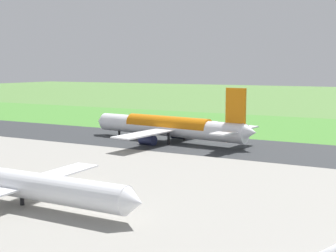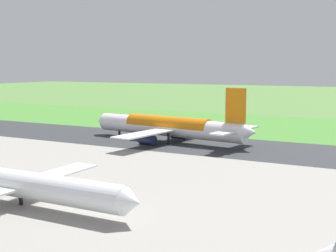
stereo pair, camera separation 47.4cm
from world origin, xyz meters
TOP-DOWN VIEW (x-y plane):
  - ground_plane at (0.00, 0.00)m, footprint 800.00×800.00m
  - runway_asphalt at (0.00, 0.00)m, footprint 600.00×30.53m
  - grass_verge_foreground at (0.00, -42.28)m, footprint 600.00×80.00m
  - airliner_main at (-5.77, 0.05)m, footprint 54.12×44.40m
  - airliner_parked_mid at (-13.92, 64.28)m, footprint 42.96×35.04m
  - no_stopping_sign at (21.03, -37.64)m, footprint 0.60×0.10m
  - traffic_cone_orange at (24.84, -38.73)m, footprint 0.40×0.40m

SIDE VIEW (x-z plane):
  - ground_plane at x=0.00m, z-range 0.00..0.00m
  - grass_verge_foreground at x=0.00m, z-range 0.00..0.04m
  - runway_asphalt at x=0.00m, z-range 0.00..0.06m
  - traffic_cone_orange at x=24.84m, z-range 0.00..0.55m
  - no_stopping_sign at x=21.03m, z-range 0.24..2.80m
  - airliner_parked_mid at x=-13.92m, z-range -2.85..9.72m
  - airliner_main at x=-5.77m, z-range -3.59..12.29m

